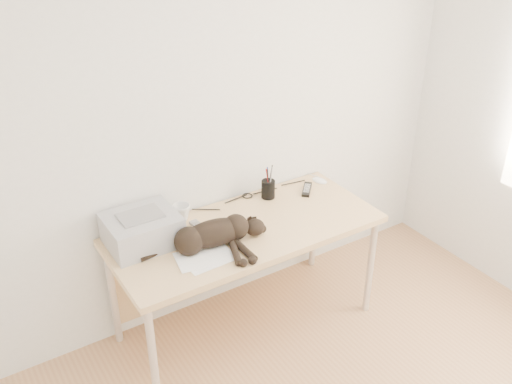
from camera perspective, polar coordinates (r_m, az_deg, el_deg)
wall_back at (r=3.37m, az=-4.32°, el=7.32°), size 3.50×0.00×3.50m
desk at (r=3.48m, az=-1.75°, el=-4.77°), size 1.60×0.70×0.74m
printer at (r=3.22m, az=-11.34°, el=-3.69°), size 0.39×0.33×0.19m
papers at (r=3.10m, az=-5.09°, el=-6.56°), size 0.33×0.24×0.01m
cat at (r=3.15m, az=-4.50°, el=-4.38°), size 0.72×0.37×0.16m
mug at (r=3.42m, az=-7.44°, el=-2.03°), size 0.15×0.15×0.10m
pen_cup at (r=3.62m, az=1.22°, el=0.32°), size 0.09×0.09×0.22m
remote_grey at (r=3.34m, az=-5.62°, el=-3.55°), size 0.06×0.17×0.02m
remote_black at (r=3.74m, az=5.11°, el=0.25°), size 0.16×0.16×0.02m
mouse at (r=3.86m, az=6.38°, el=1.29°), size 0.10×0.13×0.04m
cable_tangle at (r=3.57m, az=-3.61°, el=-1.22°), size 1.36×0.07×0.01m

